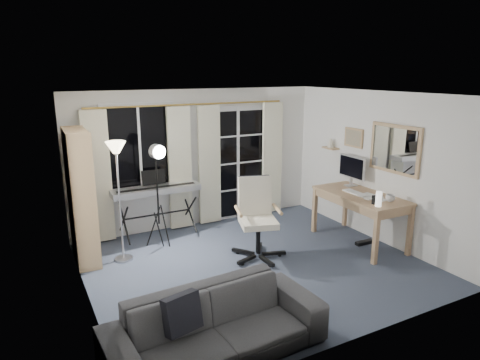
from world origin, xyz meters
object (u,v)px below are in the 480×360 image
Objects in this scene: studio_light at (158,164)px; office_chair at (256,210)px; sofa at (216,316)px; desk at (360,200)px; bookshelf at (79,201)px; keyboard_piano at (156,191)px; mug at (390,197)px; monitor at (352,168)px; torchiere_lamp at (117,166)px.

office_chair is (1.18, -0.92, -0.65)m from studio_light.
desk is at bearing 21.91° from sofa.
keyboard_piano is at bearing 18.74° from bookshelf.
studio_light is 12.51× the size of mug.
keyboard_piano is 0.86× the size of studio_light.
studio_light is 3.18m from monitor.
bookshelf reaches higher than keyboard_piano.
mug is (4.10, -1.88, -0.03)m from bookshelf.
keyboard_piano is at bearing 41.13° from torchiere_lamp.
bookshelf is 4.31m from monitor.
keyboard_piano is 3.30m from sofa.
torchiere_lamp reaches higher than desk.
desk is at bearing -36.91° from studio_light.
bookshelf is at bearing 164.02° from studio_light.
studio_light is at bearing -101.49° from keyboard_piano.
sofa is (-1.53, -1.87, -0.28)m from office_chair.
mug is at bearing 13.64° from sofa.
torchiere_lamp reaches higher than mug.
office_chair is at bearing -22.22° from torchiere_lamp.
monitor is 3.97m from sofa.
office_chair reaches higher than desk.
bookshelf is 2.54m from office_chair.
sofa is (-0.35, -2.79, -0.92)m from studio_light.
studio_light is at bearing 159.80° from office_chair.
sofa is at bearing -154.11° from desk.
mug is (1.77, -0.89, 0.19)m from office_chair.
monitor is at bearing 84.22° from mug.
desk is (1.67, -0.39, 0.02)m from office_chair.
torchiere_lamp is 3.98m from mug.
bookshelf is 4.52m from mug.
desk is 0.64m from monitor.
office_chair is (1.09, -1.38, -0.10)m from keyboard_piano.
studio_light is at bearing 156.45° from desk.
mug reaches higher than desk.
office_chair is (2.33, -1.00, -0.22)m from bookshelf.
mug is (0.10, -0.50, 0.17)m from desk.
keyboard_piano is 3.26m from monitor.
studio_light reaches higher than mug.
desk is 0.54m from mug.
monitor reaches higher than desk.
mug is (-0.10, -0.95, -0.24)m from monitor.
studio_light reaches higher than keyboard_piano.
studio_light is 0.77× the size of sofa.
keyboard_piano is at bearing 79.43° from sofa.
studio_light is 1.63m from office_chair.
torchiere_lamp is (0.51, -0.25, 0.50)m from bookshelf.
keyboard_piano is 3.65m from mug.
bookshelf reaches higher than studio_light.
desk is 3.54m from sofa.
bookshelf reaches higher than desk.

